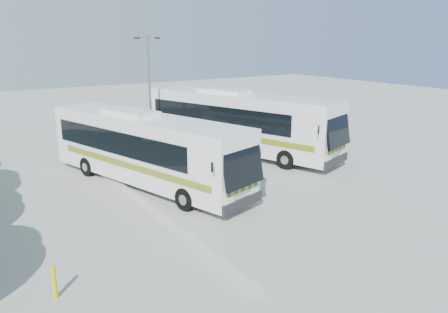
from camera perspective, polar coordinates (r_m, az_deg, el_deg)
ground at (r=18.23m, az=-1.24°, el=-7.01°), size 100.00×100.00×0.00m
kerb_divider at (r=18.89m, az=-10.47°, el=-6.21°), size 0.40×16.00×0.15m
coach_main at (r=21.14m, az=-10.23°, el=1.14°), size 5.63×12.25×3.35m
coach_adjacent at (r=26.72m, az=1.86°, el=4.69°), size 6.60×13.30×3.65m
lamppost at (r=27.39m, az=-9.69°, el=8.80°), size 1.74×0.38×7.10m
bollard at (r=13.18m, az=-21.31°, el=-15.05°), size 0.14×0.14×0.98m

